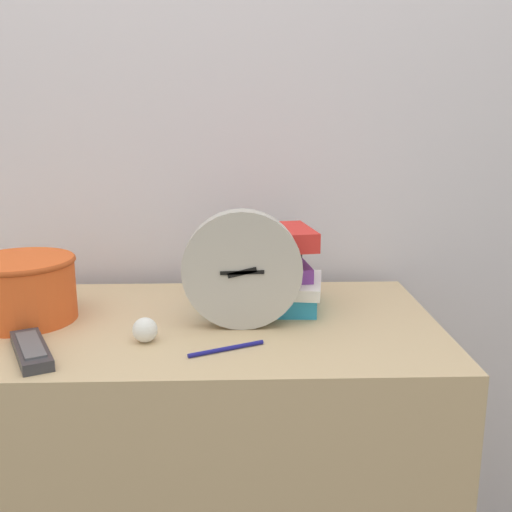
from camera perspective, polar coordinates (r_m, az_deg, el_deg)
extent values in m
cube|color=silver|center=(1.54, -9.90, 13.83)|extent=(6.00, 0.04, 2.40)
cube|color=tan|center=(1.43, -10.54, -20.74)|extent=(1.24, 0.57, 0.77)
cylinder|color=#B7B2A8|center=(1.18, -1.34, -1.30)|extent=(0.24, 0.04, 0.24)
cylinder|color=silver|center=(1.16, -1.33, -1.46)|extent=(0.21, 0.01, 0.21)
cube|color=black|center=(1.16, -1.33, -1.57)|extent=(0.06, 0.01, 0.02)
cube|color=black|center=(1.16, -1.33, -1.57)|extent=(0.09, 0.01, 0.01)
cylinder|color=black|center=(1.16, -1.33, -1.57)|extent=(0.01, 0.01, 0.01)
cube|color=#2D9ED1|center=(1.32, 0.67, -4.01)|extent=(0.23, 0.18, 0.04)
cube|color=white|center=(1.31, 1.01, -2.65)|extent=(0.26, 0.21, 0.02)
cube|color=#7A3899|center=(1.30, 0.46, -1.49)|extent=(0.22, 0.15, 0.03)
cube|color=#232328|center=(1.31, 0.45, 0.20)|extent=(0.18, 0.16, 0.04)
cube|color=red|center=(1.29, 1.37, 1.76)|extent=(0.20, 0.19, 0.04)
cylinder|color=#E05623|center=(1.32, -21.41, -2.99)|extent=(0.21, 0.21, 0.13)
torus|color=#B3451C|center=(1.30, -21.63, -0.47)|extent=(0.22, 0.22, 0.01)
cube|color=#333338|center=(1.14, -20.63, -8.41)|extent=(0.12, 0.18, 0.02)
cube|color=#59595E|center=(1.14, -20.67, -7.87)|extent=(0.09, 0.14, 0.00)
sphere|color=white|center=(1.14, -10.53, -6.94)|extent=(0.05, 0.05, 0.05)
cylinder|color=navy|center=(1.09, -2.83, -8.81)|extent=(0.14, 0.07, 0.01)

